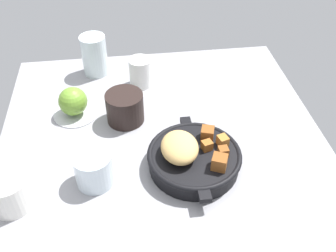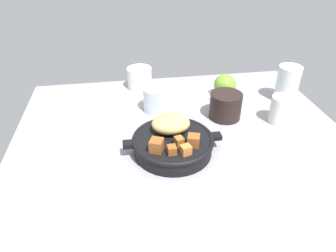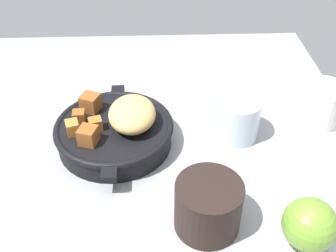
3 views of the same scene
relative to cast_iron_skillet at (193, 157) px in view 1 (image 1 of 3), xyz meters
The scene contains 10 objects.
ground_plane 7.69cm from the cast_iron_skillet, 56.81° to the left, with size 90.20×76.63×2.40cm, color gray.
cast_iron_skillet is the anchor object (origin of this frame).
saucer_plate 34.17cm from the cast_iron_skillet, 50.45° to the left, with size 11.09×11.09×0.60cm, color #B7BABF.
red_apple 34.07cm from the cast_iron_skillet, 50.45° to the left, with size 7.13×7.13×7.13cm, color olive.
butter_knife 26.09cm from the cast_iron_skillet, 136.09° to the left, with size 22.74×1.60×0.36cm, color silver.
water_glass_tall 45.62cm from the cast_iron_skillet, 27.44° to the left, with size 7.15×7.15×11.49cm, color silver.
ceramic_mug_white 37.57cm from the cast_iron_skillet, 98.07° to the left, with size 8.37×8.37×7.19cm, color silver.
white_creamer_pitcher 33.76cm from the cast_iron_skillet, 14.90° to the left, with size 6.11×6.11×8.04cm, color white.
water_glass_short 21.02cm from the cast_iron_skillet, 94.03° to the left, with size 7.88×7.88×7.45cm, color silver.
coffee_mug_dark 22.50cm from the cast_iron_skillet, 37.28° to the left, with size 9.20×9.20×7.68cm, color black.
Camera 1 is at (-60.24, 7.55, 62.77)cm, focal length 41.40 mm.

